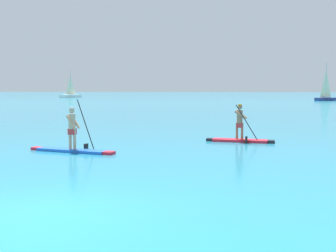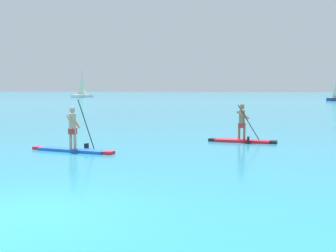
{
  "view_description": "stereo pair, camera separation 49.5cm",
  "coord_description": "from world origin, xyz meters",
  "px_view_note": "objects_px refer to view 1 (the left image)",
  "views": [
    {
      "loc": [
        3.16,
        -7.72,
        2.42
      ],
      "look_at": [
        1.69,
        8.42,
        0.95
      ],
      "focal_mm": 45.74,
      "sensor_mm": 36.0,
      "label": 1
    },
    {
      "loc": [
        3.65,
        -7.66,
        2.42
      ],
      "look_at": [
        1.69,
        8.42,
        0.95
      ],
      "focal_mm": 45.74,
      "sensor_mm": 36.0,
      "label": 2
    }
  ],
  "objects_px": {
    "paddleboarder_mid_center": "(72,142)",
    "sailboat_left_horizon": "(71,95)",
    "sailboat_right_horizon": "(326,95)",
    "paddleboarder_far_right": "(240,134)"
  },
  "relations": [
    {
      "from": "paddleboarder_mid_center",
      "to": "sailboat_left_horizon",
      "type": "height_order",
      "value": "sailboat_left_horizon"
    },
    {
      "from": "paddleboarder_mid_center",
      "to": "sailboat_right_horizon",
      "type": "relative_size",
      "value": 0.51
    },
    {
      "from": "paddleboarder_far_right",
      "to": "sailboat_left_horizon",
      "type": "relative_size",
      "value": 0.47
    },
    {
      "from": "paddleboarder_mid_center",
      "to": "sailboat_right_horizon",
      "type": "distance_m",
      "value": 70.23
    },
    {
      "from": "sailboat_right_horizon",
      "to": "paddleboarder_far_right",
      "type": "bearing_deg",
      "value": -139.8
    },
    {
      "from": "paddleboarder_mid_center",
      "to": "paddleboarder_far_right",
      "type": "distance_m",
      "value": 7.42
    },
    {
      "from": "sailboat_left_horizon",
      "to": "sailboat_right_horizon",
      "type": "distance_m",
      "value": 58.47
    },
    {
      "from": "paddleboarder_far_right",
      "to": "sailboat_right_horizon",
      "type": "height_order",
      "value": "sailboat_right_horizon"
    },
    {
      "from": "sailboat_left_horizon",
      "to": "paddleboarder_far_right",
      "type": "bearing_deg",
      "value": -134.62
    },
    {
      "from": "sailboat_left_horizon",
      "to": "paddleboarder_mid_center",
      "type": "bearing_deg",
      "value": -139.31
    }
  ]
}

